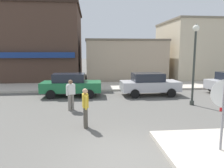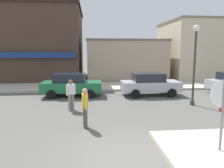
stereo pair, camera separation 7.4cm
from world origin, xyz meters
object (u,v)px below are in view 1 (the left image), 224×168
(stop_sign, at_px, (224,105))
(pedestrian_crossing_far, at_px, (85,107))
(parked_car_nearest, at_px, (71,85))
(parked_car_second, at_px, (149,84))
(lamp_post, at_px, (195,53))
(pedestrian_crossing_near, at_px, (71,94))

(stop_sign, xyz_separation_m, pedestrian_crossing_far, (-4.06, 2.76, -0.65))
(parked_car_nearest, bearing_deg, pedestrian_crossing_far, -80.12)
(parked_car_second, bearing_deg, pedestrian_crossing_far, -125.39)
(stop_sign, distance_m, lamp_post, 6.39)
(parked_car_second, height_order, pedestrian_crossing_far, pedestrian_crossing_far)
(lamp_post, xyz_separation_m, parked_car_second, (-1.73, 2.90, -2.15))
(pedestrian_crossing_far, bearing_deg, stop_sign, -34.16)
(stop_sign, bearing_deg, pedestrian_crossing_far, 145.84)
(parked_car_second, bearing_deg, pedestrian_crossing_near, -146.68)
(lamp_post, relative_size, pedestrian_crossing_near, 2.82)
(parked_car_second, relative_size, pedestrian_crossing_far, 2.51)
(pedestrian_crossing_near, xyz_separation_m, pedestrian_crossing_far, (0.80, -2.70, 0.00))
(lamp_post, bearing_deg, stop_sign, -108.40)
(parked_car_nearest, bearing_deg, parked_car_second, -2.49)
(parked_car_nearest, relative_size, parked_car_second, 1.00)
(parked_car_second, xyz_separation_m, pedestrian_crossing_near, (-5.10, -3.35, 0.06))
(parked_car_nearest, relative_size, pedestrian_crossing_near, 2.52)
(pedestrian_crossing_far, bearing_deg, parked_car_nearest, 99.88)
(parked_car_nearest, distance_m, pedestrian_crossing_near, 3.60)
(pedestrian_crossing_near, relative_size, pedestrian_crossing_far, 1.00)
(lamp_post, xyz_separation_m, pedestrian_crossing_near, (-6.83, -0.45, -2.09))
(pedestrian_crossing_far, bearing_deg, lamp_post, 27.58)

